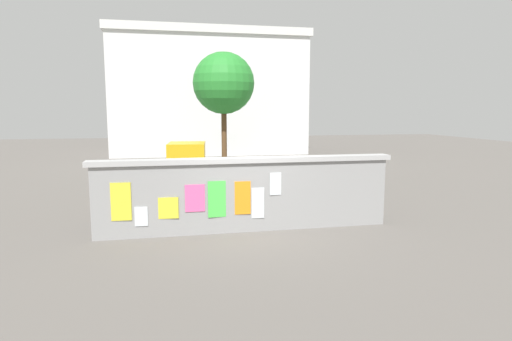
{
  "coord_description": "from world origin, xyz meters",
  "views": [
    {
      "loc": [
        -1.93,
        -10.19,
        2.93
      ],
      "look_at": [
        0.57,
        1.55,
        1.26
      ],
      "focal_mm": 30.51,
      "sensor_mm": 36.0,
      "label": 1
    }
  ],
  "objects_px": {
    "auto_rickshaw_truck": "(217,171)",
    "person_walking": "(116,185)",
    "bicycle_near": "(173,206)",
    "tree_roadside": "(224,84)",
    "motorcycle": "(308,194)"
  },
  "relations": [
    {
      "from": "auto_rickshaw_truck",
      "to": "bicycle_near",
      "type": "bearing_deg",
      "value": -118.16
    },
    {
      "from": "bicycle_near",
      "to": "tree_roadside",
      "type": "xyz_separation_m",
      "value": [
        2.84,
        10.36,
        3.89
      ]
    },
    {
      "from": "auto_rickshaw_truck",
      "to": "motorcycle",
      "type": "xyz_separation_m",
      "value": [
        2.42,
        -2.44,
        -0.44
      ]
    },
    {
      "from": "motorcycle",
      "to": "person_walking",
      "type": "xyz_separation_m",
      "value": [
        -5.41,
        -0.31,
        0.52
      ]
    },
    {
      "from": "auto_rickshaw_truck",
      "to": "person_walking",
      "type": "distance_m",
      "value": 4.07
    },
    {
      "from": "person_walking",
      "to": "bicycle_near",
      "type": "bearing_deg",
      "value": -5.86
    },
    {
      "from": "tree_roadside",
      "to": "motorcycle",
      "type": "bearing_deg",
      "value": -83.5
    },
    {
      "from": "auto_rickshaw_truck",
      "to": "person_walking",
      "type": "height_order",
      "value": "auto_rickshaw_truck"
    },
    {
      "from": "person_walking",
      "to": "motorcycle",
      "type": "bearing_deg",
      "value": 3.27
    },
    {
      "from": "motorcycle",
      "to": "bicycle_near",
      "type": "bearing_deg",
      "value": -173.43
    },
    {
      "from": "motorcycle",
      "to": "bicycle_near",
      "type": "xyz_separation_m",
      "value": [
        -3.97,
        -0.46,
        -0.1
      ]
    },
    {
      "from": "tree_roadside",
      "to": "auto_rickshaw_truck",
      "type": "bearing_deg",
      "value": -99.81
    },
    {
      "from": "person_walking",
      "to": "auto_rickshaw_truck",
      "type": "bearing_deg",
      "value": 42.61
    },
    {
      "from": "auto_rickshaw_truck",
      "to": "tree_roadside",
      "type": "relative_size",
      "value": 0.64
    },
    {
      "from": "motorcycle",
      "to": "bicycle_near",
      "type": "height_order",
      "value": "bicycle_near"
    }
  ]
}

